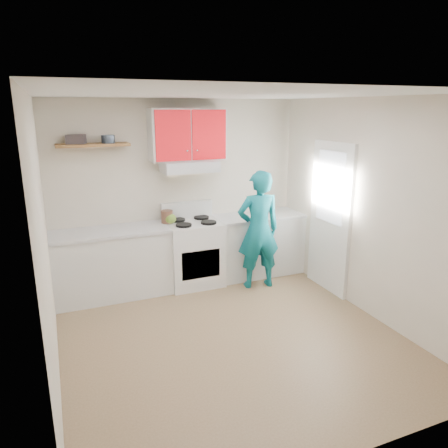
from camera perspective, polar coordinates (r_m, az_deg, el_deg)
name	(u,v)px	position (r m, az deg, el deg)	size (l,w,h in m)	color
floor	(230,336)	(4.92, 0.86, -14.83)	(3.80, 3.80, 0.00)	brown
ceiling	(231,94)	(4.25, 1.01, 17.07)	(3.60, 3.80, 0.04)	white
back_wall	(179,192)	(6.15, -6.12, 4.30)	(3.60, 0.04, 2.60)	beige
front_wall	(348,298)	(2.87, 16.35, -9.49)	(3.60, 0.04, 2.60)	beige
left_wall	(44,245)	(4.07, -23.03, -2.65)	(0.04, 3.80, 2.60)	beige
right_wall	(369,209)	(5.36, 18.89, 1.89)	(0.04, 3.80, 2.60)	beige
door	(330,218)	(5.94, 14.08, 0.79)	(0.05, 0.85, 2.05)	white
door_glass	(330,187)	(5.83, 14.14, 4.80)	(0.01, 0.55, 0.95)	white
counter_left	(112,264)	(5.90, -14.81, -5.23)	(1.52, 0.60, 0.90)	silver
counter_right	(258,245)	(6.51, 4.54, -2.78)	(1.32, 0.60, 0.90)	silver
stove	(194,253)	(6.10, -4.12, -3.93)	(0.76, 0.65, 0.92)	white
range_hood	(189,166)	(5.91, -4.68, 7.76)	(0.76, 0.44, 0.15)	silver
upper_cabinets	(187,135)	(5.92, -4.94, 11.90)	(1.02, 0.33, 0.70)	red
shelf	(93,145)	(5.69, -17.23, 10.13)	(0.90, 0.30, 0.04)	brown
books	(76,139)	(5.70, -19.29, 10.72)	(0.22, 0.16, 0.11)	#483F43
tin	(108,139)	(5.68, -15.33, 10.96)	(0.17, 0.17, 0.10)	#333D4C
kettle	(170,219)	(5.92, -7.23, 0.73)	(0.16, 0.16, 0.14)	#5C8023
crock	(167,217)	(5.95, -7.67, 0.88)	(0.17, 0.17, 0.20)	#503023
cutting_board	(239,217)	(6.27, 2.02, 0.91)	(0.29, 0.21, 0.02)	olive
silicone_mat	(281,215)	(6.46, 7.74, 1.18)	(0.26, 0.22, 0.01)	#B71412
person	(258,230)	(5.90, 4.66, -0.81)	(0.61, 0.40, 1.67)	#0C6874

